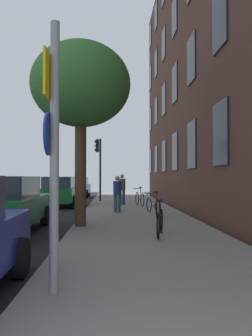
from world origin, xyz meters
TOP-DOWN VIEW (x-y plane):
  - ground_plane at (-2.40, 15.00)m, footprint 41.80×41.80m
  - road_asphalt at (-4.50, 15.00)m, footprint 7.00×38.00m
  - sidewalk at (1.10, 15.00)m, footprint 4.20×38.00m
  - building_facade at (3.69, 14.50)m, footprint 0.56×27.00m
  - sign_post at (-0.57, 3.73)m, footprint 0.15×0.60m
  - traffic_light at (-0.60, 20.48)m, footprint 0.43×0.24m
  - tree_near at (-0.76, 9.74)m, footprint 3.08×3.08m
  - bicycle_0 at (1.42, 7.85)m, footprint 0.51×1.59m
  - bicycle_1 at (1.88, 11.88)m, footprint 0.42×1.70m
  - bicycle_2 at (1.95, 13.38)m, footprint 0.54×1.59m
  - bicycle_3 at (1.67, 16.82)m, footprint 0.45×1.76m
  - pedestrian_0 at (0.44, 13.70)m, footprint 0.48×0.48m
  - pedestrian_1 at (0.76, 17.50)m, footprint 0.46×0.46m
  - car_1 at (-2.79, 9.26)m, footprint 1.80×4.44m
  - car_2 at (-2.63, 17.93)m, footprint 1.86×3.99m
  - car_3 at (-2.53, 26.54)m, footprint 1.92×3.98m

SIDE VIEW (x-z plane):
  - ground_plane at x=-2.40m, z-range 0.00..0.00m
  - road_asphalt at x=-4.50m, z-range 0.00..0.01m
  - sidewalk at x=1.10m, z-range 0.00..0.12m
  - bicycle_2 at x=1.95m, z-range 0.02..0.92m
  - bicycle_0 at x=1.42m, z-range 0.02..0.95m
  - bicycle_1 at x=1.88m, z-range 0.01..0.98m
  - bicycle_3 at x=1.67m, z-range 0.01..1.00m
  - car_3 at x=-2.53m, z-range 0.03..1.65m
  - car_2 at x=-2.63m, z-range 0.03..1.65m
  - car_1 at x=-2.79m, z-range 0.03..1.65m
  - pedestrian_0 at x=0.44m, z-range 0.23..1.77m
  - pedestrian_1 at x=0.76m, z-range 0.24..1.88m
  - sign_post at x=-0.57m, z-range 0.32..3.84m
  - traffic_light at x=-0.60m, z-range 0.83..4.73m
  - tree_near at x=-0.76m, z-range 1.60..7.26m
  - building_facade at x=3.69m, z-range 0.02..14.88m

